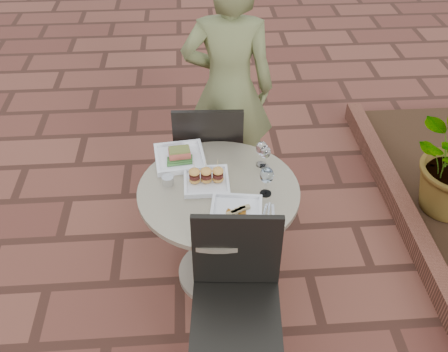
{
  "coord_description": "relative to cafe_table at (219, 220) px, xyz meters",
  "views": [
    {
      "loc": [
        0.14,
        -2.04,
        2.54
      ],
      "look_at": [
        0.29,
        0.04,
        0.82
      ],
      "focal_mm": 40.0,
      "sensor_mm": 36.0,
      "label": 1
    }
  ],
  "objects": [
    {
      "name": "plate_tuna",
      "position": [
        0.08,
        -0.21,
        0.26
      ],
      "size": [
        0.3,
        0.3,
        0.03
      ],
      "rotation": [
        0.0,
        0.0,
        -0.15
      ],
      "color": "white",
      "rests_on": "cafe_table"
    },
    {
      "name": "cutlery_set",
      "position": [
        0.24,
        -0.24,
        0.25
      ],
      "size": [
        0.13,
        0.22,
        0.0
      ],
      "primitive_type": null,
      "rotation": [
        0.0,
        0.0,
        -0.18
      ],
      "color": "silver",
      "rests_on": "cafe_table"
    },
    {
      "name": "steel_ramekin",
      "position": [
        -0.28,
        0.06,
        0.27
      ],
      "size": [
        0.08,
        0.08,
        0.05
      ],
      "primitive_type": "cylinder",
      "rotation": [
        0.0,
        0.0,
        -0.24
      ],
      "color": "silver",
      "rests_on": "cafe_table"
    },
    {
      "name": "chair_near",
      "position": [
        0.05,
        -0.53,
        0.07
      ],
      "size": [
        0.48,
        0.48,
        0.93
      ],
      "rotation": [
        0.0,
        0.0,
        -0.09
      ],
      "color": "black",
      "rests_on": "ground"
    },
    {
      "name": "wine_glass_far",
      "position": [
        0.28,
        0.18,
        0.35
      ],
      "size": [
        0.06,
        0.06,
        0.14
      ],
      "color": "white",
      "rests_on": "cafe_table"
    },
    {
      "name": "wine_glass_right",
      "position": [
        0.25,
        -0.06,
        0.37
      ],
      "size": [
        0.08,
        0.08,
        0.18
      ],
      "color": "white",
      "rests_on": "cafe_table"
    },
    {
      "name": "plate_sliders",
      "position": [
        -0.06,
        0.05,
        0.28
      ],
      "size": [
        0.25,
        0.25,
        0.16
      ],
      "rotation": [
        0.0,
        0.0,
        0.0
      ],
      "color": "white",
      "rests_on": "cafe_table"
    },
    {
      "name": "planter_curb",
      "position": [
        1.34,
        0.26,
        -0.41
      ],
      "size": [
        0.12,
        3.0,
        0.15
      ],
      "primitive_type": "cube",
      "color": "brown",
      "rests_on": "ground"
    },
    {
      "name": "plate_salmon",
      "position": [
        -0.21,
        0.28,
        0.27
      ],
      "size": [
        0.32,
        0.32,
        0.08
      ],
      "rotation": [
        0.0,
        0.0,
        0.11
      ],
      "color": "white",
      "rests_on": "cafe_table"
    },
    {
      "name": "diner",
      "position": [
        0.12,
        0.87,
        0.37
      ],
      "size": [
        0.65,
        0.46,
        1.7
      ],
      "primitive_type": "imported",
      "rotation": [
        0.0,
        0.0,
        3.06
      ],
      "color": "brown",
      "rests_on": "ground"
    },
    {
      "name": "ground",
      "position": [
        -0.26,
        -0.04,
        -0.48
      ],
      "size": [
        60.0,
        60.0,
        0.0
      ],
      "primitive_type": "plane",
      "color": "brown",
      "rests_on": "ground"
    },
    {
      "name": "wine_glass_mid",
      "position": [
        0.26,
        0.2,
        0.36
      ],
      "size": [
        0.07,
        0.07,
        0.16
      ],
      "color": "white",
      "rests_on": "cafe_table"
    },
    {
      "name": "chair_far",
      "position": [
        -0.03,
        0.59,
        0.07
      ],
      "size": [
        0.46,
        0.46,
        0.93
      ],
      "rotation": [
        0.0,
        0.0,
        3.09
      ],
      "color": "black",
      "rests_on": "ground"
    },
    {
      "name": "cafe_table",
      "position": [
        0.0,
        0.0,
        0.0
      ],
      "size": [
        0.9,
        0.9,
        0.73
      ],
      "color": "gray",
      "rests_on": "ground"
    }
  ]
}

